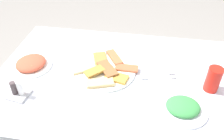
# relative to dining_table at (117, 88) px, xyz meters

# --- Properties ---
(dining_table) EXTENTS (1.22, 0.85, 0.75)m
(dining_table) POSITION_rel_dining_table_xyz_m (0.00, 0.00, 0.00)
(dining_table) COLOR silver
(dining_table) RESTS_ON ground_plane
(pide_platter) EXTENTS (0.34, 0.33, 0.04)m
(pide_platter) POSITION_rel_dining_table_xyz_m (0.07, -0.02, 0.09)
(pide_platter) COLOR white
(pide_platter) RESTS_ON dining_table
(salad_plate_greens) EXTENTS (0.21, 0.21, 0.04)m
(salad_plate_greens) POSITION_rel_dining_table_xyz_m (-0.31, 0.17, 0.09)
(salad_plate_greens) COLOR white
(salad_plate_greens) RESTS_ON dining_table
(salad_plate_rice) EXTENTS (0.21, 0.21, 0.05)m
(salad_plate_rice) POSITION_rel_dining_table_xyz_m (0.45, -0.01, 0.10)
(salad_plate_rice) COLOR white
(salad_plate_rice) RESTS_ON dining_table
(soda_can) EXTENTS (0.07, 0.07, 0.12)m
(soda_can) POSITION_rel_dining_table_xyz_m (-0.44, 0.02, 0.14)
(soda_can) COLOR red
(soda_can) RESTS_ON dining_table
(paper_napkin) EXTENTS (0.14, 0.14, 0.00)m
(paper_napkin) POSITION_rel_dining_table_xyz_m (-0.20, -0.04, 0.08)
(paper_napkin) COLOR white
(paper_napkin) RESTS_ON dining_table
(fork) EXTENTS (0.18, 0.04, 0.00)m
(fork) POSITION_rel_dining_table_xyz_m (-0.20, -0.06, 0.08)
(fork) COLOR silver
(fork) RESTS_ON paper_napkin
(spoon) EXTENTS (0.17, 0.06, 0.00)m
(spoon) POSITION_rel_dining_table_xyz_m (-0.20, -0.02, 0.08)
(spoon) COLOR silver
(spoon) RESTS_ON paper_napkin
(condiment_caddy) EXTENTS (0.10, 0.10, 0.08)m
(condiment_caddy) POSITION_rel_dining_table_xyz_m (0.42, 0.21, 0.10)
(condiment_caddy) COLOR #B2B2B7
(condiment_caddy) RESTS_ON dining_table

